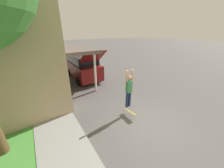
{
  "coord_description": "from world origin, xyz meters",
  "views": [
    {
      "loc": [
        -3.92,
        -3.03,
        4.06
      ],
      "look_at": [
        -0.19,
        2.69,
        1.13
      ],
      "focal_mm": 20.0,
      "sensor_mm": 36.0,
      "label": 1
    }
  ],
  "objects_px": {
    "suv_parked": "(83,66)",
    "skateboard": "(130,112)",
    "car_down_street": "(65,50)",
    "skateboarder": "(129,89)"
  },
  "relations": [
    {
      "from": "skateboarder",
      "to": "skateboard",
      "type": "bearing_deg",
      "value": -98.74
    },
    {
      "from": "suv_parked",
      "to": "car_down_street",
      "type": "height_order",
      "value": "suv_parked"
    },
    {
      "from": "suv_parked",
      "to": "skateboarder",
      "type": "bearing_deg",
      "value": -90.36
    },
    {
      "from": "suv_parked",
      "to": "skateboard",
      "type": "height_order",
      "value": "suv_parked"
    },
    {
      "from": "suv_parked",
      "to": "skateboard",
      "type": "xyz_separation_m",
      "value": [
        -0.08,
        -6.58,
        -0.86
      ]
    },
    {
      "from": "skateboard",
      "to": "car_down_street",
      "type": "bearing_deg",
      "value": 84.33
    },
    {
      "from": "car_down_street",
      "to": "skateboard",
      "type": "bearing_deg",
      "value": -95.67
    },
    {
      "from": "skateboarder",
      "to": "skateboard",
      "type": "xyz_separation_m",
      "value": [
        -0.04,
        -0.23,
        -1.19
      ]
    },
    {
      "from": "suv_parked",
      "to": "skateboard",
      "type": "relative_size",
      "value": 6.26
    },
    {
      "from": "suv_parked",
      "to": "skateboarder",
      "type": "distance_m",
      "value": 6.36
    }
  ]
}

